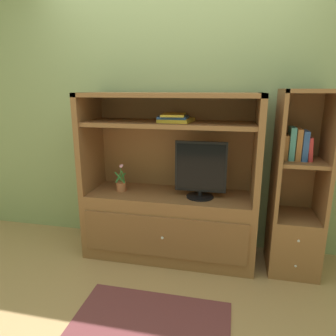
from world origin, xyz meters
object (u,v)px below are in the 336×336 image
(potted_plant, at_px, (121,185))
(magazine_stack, at_px, (175,118))
(tv_monitor, at_px, (201,170))
(bookshelf_tall, at_px, (295,212))
(media_console, at_px, (169,206))
(upright_book_row, at_px, (298,145))

(potted_plant, bearing_deg, magazine_stack, 3.20)
(tv_monitor, xyz_separation_m, bookshelf_tall, (0.80, 0.05, -0.33))
(media_console, distance_m, tv_monitor, 0.46)
(tv_monitor, height_order, upright_book_row, upright_book_row)
(media_console, distance_m, magazine_stack, 0.80)
(magazine_stack, distance_m, bookshelf_tall, 1.28)
(tv_monitor, xyz_separation_m, potted_plant, (-0.73, 0.02, -0.19))
(tv_monitor, distance_m, potted_plant, 0.75)
(media_console, distance_m, potted_plant, 0.48)
(media_console, bearing_deg, potted_plant, -176.40)
(potted_plant, bearing_deg, media_console, 3.60)
(media_console, bearing_deg, bookshelf_tall, 0.23)
(media_console, height_order, magazine_stack, media_console)
(media_console, bearing_deg, upright_book_row, -0.36)
(tv_monitor, bearing_deg, media_console, 170.46)
(magazine_stack, xyz_separation_m, upright_book_row, (0.99, -0.01, -0.19))
(media_console, relative_size, bookshelf_tall, 1.01)
(magazine_stack, distance_m, upright_book_row, 1.01)
(tv_monitor, height_order, magazine_stack, magazine_stack)
(tv_monitor, relative_size, potted_plant, 1.93)
(potted_plant, height_order, bookshelf_tall, bookshelf_tall)
(potted_plant, relative_size, upright_book_row, 0.97)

